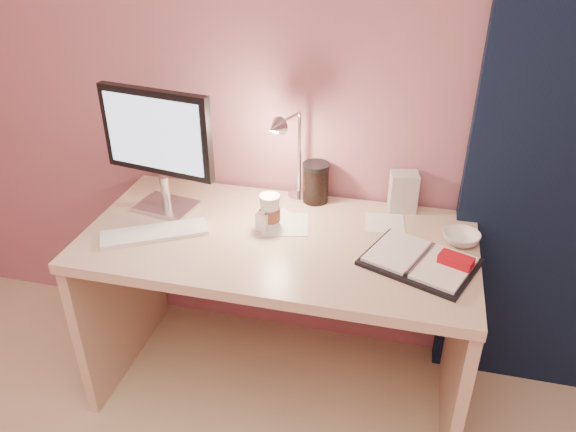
% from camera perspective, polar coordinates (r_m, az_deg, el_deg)
% --- Properties ---
extents(room, '(3.50, 3.50, 3.50)m').
position_cam_1_polar(room, '(2.13, 27.19, 8.50)').
color(room, '#C6B28E').
rests_on(room, ground).
extents(desk, '(1.40, 0.70, 0.73)m').
position_cam_1_polar(desk, '(2.20, -0.47, -6.10)').
color(desk, tan).
rests_on(desk, ground).
extents(monitor, '(0.45, 0.19, 0.48)m').
position_cam_1_polar(monitor, '(2.12, -13.00, 7.54)').
color(monitor, silver).
rests_on(monitor, desk).
extents(keyboard, '(0.38, 0.28, 0.02)m').
position_cam_1_polar(keyboard, '(2.08, -13.42, -1.70)').
color(keyboard, white).
rests_on(keyboard, desk).
extents(planner, '(0.42, 0.37, 0.05)m').
position_cam_1_polar(planner, '(1.91, 13.52, -4.46)').
color(planner, black).
rests_on(planner, desk).
extents(paper_a, '(0.20, 0.20, 0.00)m').
position_cam_1_polar(paper_a, '(2.09, -0.26, -0.84)').
color(paper_a, silver).
rests_on(paper_a, desk).
extents(paper_b, '(0.16, 0.16, 0.00)m').
position_cam_1_polar(paper_b, '(2.12, 9.79, -0.71)').
color(paper_b, silver).
rests_on(paper_b, desk).
extents(paper_c, '(0.18, 0.18, 0.00)m').
position_cam_1_polar(paper_c, '(2.12, -1.16, -0.27)').
color(paper_c, silver).
rests_on(paper_c, desk).
extents(coffee_cup, '(0.08, 0.08, 0.12)m').
position_cam_1_polar(coffee_cup, '(2.05, -1.86, 0.46)').
color(coffee_cup, white).
rests_on(coffee_cup, desk).
extents(bowl, '(0.13, 0.13, 0.04)m').
position_cam_1_polar(bowl, '(2.06, 17.18, -2.16)').
color(bowl, white).
rests_on(bowl, desk).
extents(lotion_bottle, '(0.05, 0.05, 0.10)m').
position_cam_1_polar(lotion_bottle, '(2.04, -2.55, -0.10)').
color(lotion_bottle, white).
rests_on(lotion_bottle, desk).
extents(dark_jar, '(0.10, 0.10, 0.14)m').
position_cam_1_polar(dark_jar, '(2.22, 2.83, 3.23)').
color(dark_jar, black).
rests_on(dark_jar, desk).
extents(product_box, '(0.12, 0.10, 0.15)m').
position_cam_1_polar(product_box, '(2.20, 11.63, 2.44)').
color(product_box, beige).
rests_on(product_box, desk).
extents(desk_lamp, '(0.14, 0.23, 0.38)m').
position_cam_1_polar(desk_lamp, '(2.08, 1.56, 6.45)').
color(desk_lamp, silver).
rests_on(desk_lamp, desk).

